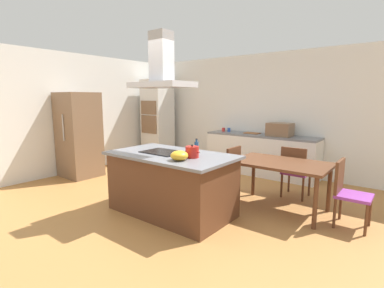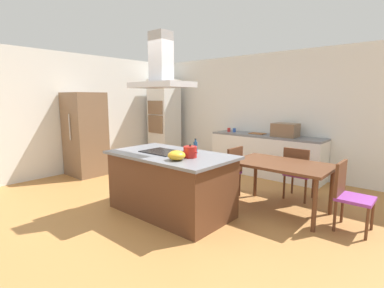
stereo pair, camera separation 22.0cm
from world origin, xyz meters
name	(u,v)px [view 1 (the left image)]	position (x,y,z in m)	size (l,w,h in m)	color
ground	(224,188)	(0.00, 1.50, 0.00)	(16.00, 16.00, 0.00)	#AD753D
wall_back	(265,113)	(0.00, 3.25, 1.35)	(7.20, 0.10, 2.70)	white
wall_left	(93,113)	(-3.45, 1.00, 1.35)	(0.10, 8.80, 2.70)	white
kitchen_island	(171,183)	(0.00, 0.00, 0.45)	(1.87, 1.07, 0.90)	#59331E
cooktop	(163,152)	(-0.16, 0.00, 0.91)	(0.60, 0.44, 0.01)	black
tea_kettle	(192,152)	(0.41, -0.02, 0.98)	(0.24, 0.19, 0.18)	#B21E19
olive_oil_bottle	(196,148)	(0.31, 0.21, 1.00)	(0.06, 0.06, 0.23)	navy
mixing_bowl	(179,156)	(0.39, -0.27, 0.96)	(0.23, 0.23, 0.13)	gold
back_counter	(260,154)	(0.09, 2.88, 0.45)	(2.48, 0.62, 0.90)	silver
countertop_microwave	(280,130)	(0.51, 2.88, 1.04)	(0.50, 0.38, 0.28)	brown
coffee_mug_red	(223,130)	(-0.89, 2.88, 0.95)	(0.08, 0.08, 0.09)	red
coffee_mug_blue	(229,130)	(-0.76, 2.91, 0.95)	(0.08, 0.08, 0.09)	#2D56B2
cutting_board	(252,133)	(-0.16, 2.93, 0.91)	(0.34, 0.24, 0.02)	#995B33
wall_oven_stack	(157,120)	(-2.90, 2.65, 1.10)	(0.70, 0.66, 2.20)	silver
refrigerator	(79,135)	(-2.98, 0.31, 0.91)	(0.80, 0.73, 1.82)	brown
dining_table	(281,167)	(1.23, 1.11, 0.67)	(1.40, 0.90, 0.75)	#59331E
chair_at_right_end	(347,189)	(2.14, 1.11, 0.51)	(0.42, 0.42, 0.89)	purple
chair_at_left_end	(228,168)	(0.31, 1.11, 0.51)	(0.42, 0.42, 0.89)	purple
chair_facing_back_wall	(295,169)	(1.23, 1.77, 0.51)	(0.42, 0.42, 0.89)	purple
range_hood	(162,70)	(-0.16, 0.00, 2.10)	(0.90, 0.55, 0.78)	#ADADB2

